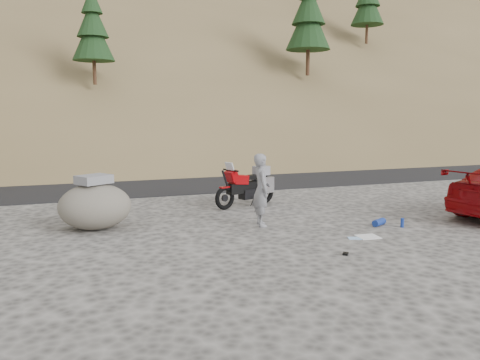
# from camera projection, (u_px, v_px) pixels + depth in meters

# --- Properties ---
(ground) EXTENTS (140.00, 140.00, 0.00)m
(ground) POSITION_uv_depth(u_px,v_px,m) (298.00, 228.00, 11.43)
(ground) COLOR #403F3B
(ground) RESTS_ON ground
(road) EXTENTS (120.00, 7.00, 0.05)m
(road) POSITION_uv_depth(u_px,v_px,m) (203.00, 180.00, 19.83)
(road) COLOR black
(road) RESTS_ON ground
(hillside) EXTENTS (120.00, 73.00, 46.72)m
(hillside) POSITION_uv_depth(u_px,v_px,m) (121.00, 33.00, 48.04)
(hillside) COLOR brown
(hillside) RESTS_ON ground
(motorcycle) EXTENTS (2.23, 1.19, 1.40)m
(motorcycle) POSITION_uv_depth(u_px,v_px,m) (248.00, 186.00, 14.16)
(motorcycle) COLOR black
(motorcycle) RESTS_ON ground
(man) EXTENTS (0.53, 0.72, 1.80)m
(man) POSITION_uv_depth(u_px,v_px,m) (261.00, 225.00, 11.69)
(man) COLOR gray
(man) RESTS_ON ground
(boulder) EXTENTS (2.10, 1.95, 1.29)m
(boulder) POSITION_uv_depth(u_px,v_px,m) (95.00, 206.00, 11.24)
(boulder) COLOR #534E47
(boulder) RESTS_ON ground
(small_rock) EXTENTS (0.70, 0.64, 0.37)m
(small_rock) POSITION_uv_depth(u_px,v_px,m) (88.00, 216.00, 11.90)
(small_rock) COLOR #534E47
(small_rock) RESTS_ON ground
(gear_white_cloth) EXTENTS (0.51, 0.46, 0.02)m
(gear_white_cloth) POSITION_uv_depth(u_px,v_px,m) (368.00, 237.00, 10.58)
(gear_white_cloth) COLOR white
(gear_white_cloth) RESTS_ON ground
(gear_blue_mat) EXTENTS (0.46, 0.34, 0.17)m
(gear_blue_mat) POSITION_uv_depth(u_px,v_px,m) (379.00, 222.00, 11.66)
(gear_blue_mat) COLOR navy
(gear_blue_mat) RESTS_ON ground
(gear_bottle) EXTENTS (0.11, 0.11, 0.23)m
(gear_bottle) POSITION_uv_depth(u_px,v_px,m) (402.00, 223.00, 11.48)
(gear_bottle) COLOR navy
(gear_bottle) RESTS_ON ground
(gear_glove_b) EXTENTS (0.16, 0.17, 0.04)m
(gear_glove_b) POSITION_uv_depth(u_px,v_px,m) (346.00, 254.00, 9.23)
(gear_glove_b) COLOR black
(gear_glove_b) RESTS_ON ground
(gear_blue_cloth) EXTENTS (0.36, 0.32, 0.01)m
(gear_blue_cloth) POSITION_uv_depth(u_px,v_px,m) (355.00, 238.00, 10.46)
(gear_blue_cloth) COLOR #98C1EB
(gear_blue_cloth) RESTS_ON ground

